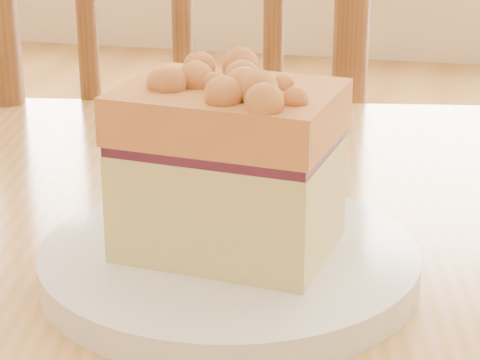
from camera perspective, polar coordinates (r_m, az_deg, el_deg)
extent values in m
cube|color=tan|center=(0.60, -10.68, -8.01)|extent=(1.38, 1.03, 0.04)
cube|color=brown|center=(1.28, -4.51, -3.72)|extent=(0.60, 0.60, 0.04)
cylinder|color=brown|center=(1.59, 1.58, -9.22)|extent=(0.04, 0.04, 0.46)
cylinder|color=brown|center=(1.56, -11.91, -10.35)|extent=(0.04, 0.04, 0.46)
cylinder|color=brown|center=(1.04, 6.63, 5.03)|extent=(0.04, 0.04, 0.50)
cylinder|color=brown|center=(1.00, -13.98, 3.80)|extent=(0.04, 0.04, 0.50)
cylinder|color=brown|center=(1.02, 1.98, 4.22)|extent=(0.02, 0.02, 0.43)
cylinder|color=brown|center=(1.01, -3.43, 3.91)|extent=(0.02, 0.02, 0.43)
cylinder|color=brown|center=(1.00, -8.97, 3.55)|extent=(0.02, 0.02, 0.43)
cylinder|color=white|center=(0.59, -0.66, -4.95)|extent=(0.24, 0.24, 0.02)
cylinder|color=white|center=(0.59, -0.65, -5.45)|extent=(0.16, 0.16, 0.01)
cube|color=#DFD37E|center=(0.57, -0.67, -1.03)|extent=(0.13, 0.11, 0.07)
cube|color=#3E1128|center=(0.56, -0.69, 2.46)|extent=(0.13, 0.11, 0.01)
cube|color=#C4753D|center=(0.55, -0.70, 4.19)|extent=(0.14, 0.11, 0.03)
sphere|color=#C4753D|center=(0.55, -3.74, 6.07)|extent=(0.02, 0.02, 0.02)
sphere|color=#C4753D|center=(0.59, -2.40, 7.02)|extent=(0.01, 0.01, 0.01)
sphere|color=#C4753D|center=(0.55, -0.49, 6.09)|extent=(0.02, 0.02, 0.02)
sphere|color=#C4753D|center=(0.53, -1.29, 5.76)|extent=(0.02, 0.02, 0.02)
sphere|color=#C4753D|center=(0.52, 1.58, 5.25)|extent=(0.01, 0.01, 0.01)
sphere|color=#C4753D|center=(0.53, 4.60, 5.50)|extent=(0.03, 0.03, 0.03)
sphere|color=#C4753D|center=(0.52, -0.63, 5.46)|extent=(0.02, 0.02, 0.02)
sphere|color=#C4753D|center=(0.55, -0.57, 6.01)|extent=(0.01, 0.01, 0.01)
sphere|color=#C4753D|center=(0.54, -0.41, 5.89)|extent=(0.03, 0.03, 0.03)
sphere|color=#C4753D|center=(0.58, -2.58, 6.93)|extent=(0.02, 0.02, 0.02)
sphere|color=#C4753D|center=(0.53, 4.49, 5.51)|extent=(0.01, 0.01, 0.01)
sphere|color=#C4753D|center=(0.52, 0.17, 5.40)|extent=(0.02, 0.02, 0.02)
sphere|color=#C4753D|center=(0.55, -1.54, 5.97)|extent=(0.02, 0.02, 0.02)
sphere|color=#C4753D|center=(0.52, 1.62, 5.28)|extent=(0.02, 0.02, 0.02)
sphere|color=#C4753D|center=(0.61, -5.64, 2.77)|extent=(0.01, 0.01, 0.01)
sphere|color=#C4753D|center=(0.55, -8.26, 3.16)|extent=(0.01, 0.01, 0.01)
sphere|color=#C4753D|center=(0.57, -7.06, 4.44)|extent=(0.01, 0.01, 0.01)
sphere|color=#C4753D|center=(0.58, -6.78, 4.32)|extent=(0.01, 0.01, 0.01)
sphere|color=#C4753D|center=(0.56, -7.21, 5.16)|extent=(0.01, 0.01, 0.01)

